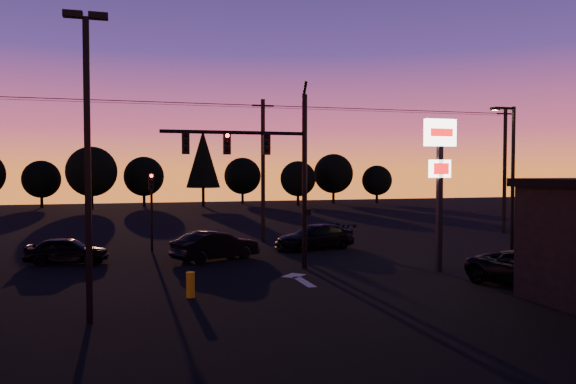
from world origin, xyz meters
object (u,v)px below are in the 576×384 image
Objects in this scene: car_right at (315,237)px; traffic_signal_mast at (271,161)px; secondary_signal at (152,200)px; pylon_sign at (440,162)px; streetlight at (511,172)px; car_mid at (216,246)px; parking_lot_light at (87,145)px; suv_parked at (531,270)px; car_left at (67,251)px; bollard at (190,285)px.

traffic_signal_mast is at bearing -48.85° from car_right.
pylon_sign is at bearing -39.77° from secondary_signal.
traffic_signal_mast is at bearing -56.81° from secondary_signal.
car_mid is (-15.97, 2.01, -3.68)m from streetlight.
parking_lot_light reaches higher than car_right.
suv_parked is (1.55, -4.08, -4.22)m from pylon_sign.
streetlight is at bearing 52.51° from car_right.
traffic_signal_mast is 10.19m from parking_lot_light.
car_left is 7.13m from car_mid.
secondary_signal is 0.64× the size of pylon_sign.
car_left is 0.79× the size of car_right.
parking_lot_light is 15.19m from pylon_sign.
traffic_signal_mast is 2.23× the size of car_left.
car_mid is at bearing 146.42° from pylon_sign.
suv_parked is (12.79, -2.08, 0.24)m from bollard.
car_mid reaches higher than bollard.
pylon_sign is at bearing -19.36° from traffic_signal_mast.
traffic_signal_mast reaches higher than bollard.
secondary_signal is 12.24m from bollard.
parking_lot_light is 1.89× the size of car_right.
parking_lot_light reaches higher than streetlight.
parking_lot_light is at bearing -136.63° from traffic_signal_mast.
car_right is (4.13, 5.86, -4.23)m from traffic_signal_mast.
suv_parked is (13.55, -14.06, -2.17)m from secondary_signal.
secondary_signal is 5.38m from car_mid.
bollard is at bearing -52.34° from car_right.
car_right reaches higher than bollard.
car_left is at bearing 132.24° from suv_parked.
bollard is at bearing -161.72° from streetlight.
bollard is (0.76, -11.98, -2.41)m from secondary_signal.
bollard is at bearing 154.75° from suv_parked.
car_right is at bearing -10.24° from secondary_signal.
streetlight is (21.41, 8.50, -0.85)m from parking_lot_light.
pylon_sign is (14.50, 4.50, -0.36)m from parking_lot_light.
suv_parked is (10.61, -10.09, -0.05)m from car_mid.
pylon_sign is at bearing 10.05° from bollard.
secondary_signal is 5.63m from car_left.
suv_parked is at bearing -109.75° from car_left.
parking_lot_light is (-7.40, -6.99, 0.33)m from traffic_signal_mast.
bollard is 0.19× the size of car_right.
car_mid is (7.08, -0.85, 0.08)m from car_left.
bollard is at bearing -86.38° from secondary_signal.
streetlight is at bearing 30.08° from pylon_sign.
streetlight reaches higher than car_mid.
pylon_sign is at bearing 5.88° from car_right.
secondary_signal is at bearing -40.99° from car_left.
streetlight is at bearing 21.65° from parking_lot_light.
bollard is (3.26, 2.51, -4.81)m from parking_lot_light.
pylon_sign is (12.00, -9.99, 2.05)m from secondary_signal.
secondary_signal reaches higher than car_left.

